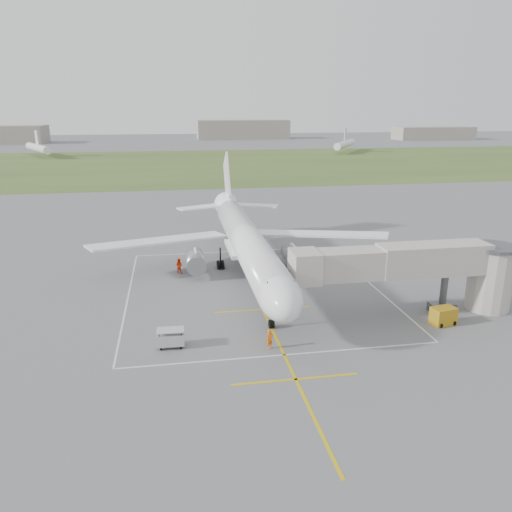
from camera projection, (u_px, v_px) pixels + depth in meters
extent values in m
plane|color=#5D5D60|center=(248.00, 278.00, 60.97)|extent=(700.00, 700.00, 0.00)
cube|color=#415424|center=(194.00, 164.00, 183.74)|extent=(700.00, 120.00, 0.02)
cube|color=gold|center=(255.00, 292.00, 56.24)|extent=(0.25, 60.00, 0.01)
cube|color=gold|center=(296.00, 379.00, 38.30)|extent=(10.00, 0.25, 0.01)
cube|color=gold|center=(263.00, 309.00, 51.52)|extent=(10.00, 0.25, 0.01)
cube|color=silver|center=(235.00, 251.00, 72.30)|extent=(28.00, 0.20, 0.01)
cube|color=silver|center=(284.00, 355.00, 42.08)|extent=(28.00, 0.20, 0.01)
cube|color=silver|center=(128.00, 297.00, 54.93)|extent=(0.20, 32.00, 0.01)
cube|color=silver|center=(369.00, 282.00, 59.45)|extent=(0.20, 32.00, 0.01)
cylinder|color=white|center=(248.00, 243.00, 59.68)|extent=(3.80, 36.00, 3.80)
ellipsoid|color=white|center=(280.00, 297.00, 42.68)|extent=(3.80, 7.22, 3.80)
cube|color=black|center=(282.00, 289.00, 41.53)|extent=(2.40, 1.60, 0.99)
cone|color=white|center=(228.00, 207.00, 78.93)|extent=(3.80, 6.00, 3.80)
cube|color=white|center=(318.00, 234.00, 67.29)|extent=(17.93, 11.24, 1.23)
cube|color=white|center=(160.00, 241.00, 63.89)|extent=(17.93, 11.24, 1.23)
cube|color=white|center=(244.00, 248.00, 62.96)|extent=(4.20, 8.00, 0.50)
cube|color=white|center=(227.00, 179.00, 78.36)|extent=(0.30, 7.89, 8.65)
cube|color=white|center=(229.00, 201.00, 77.14)|extent=(0.35, 5.00, 1.20)
cube|color=white|center=(254.00, 205.00, 79.26)|extent=(7.85, 5.03, 0.20)
cube|color=white|center=(201.00, 207.00, 77.91)|extent=(7.85, 5.03, 0.20)
cylinder|color=gray|center=(293.00, 255.00, 63.79)|extent=(2.30, 4.20, 2.30)
cube|color=white|center=(293.00, 250.00, 63.27)|extent=(0.25, 2.40, 1.20)
cylinder|color=gray|center=(195.00, 260.00, 61.78)|extent=(2.30, 4.20, 2.30)
cube|color=white|center=(195.00, 254.00, 61.27)|extent=(0.25, 2.40, 1.20)
cylinder|color=black|center=(271.00, 315.00, 46.90)|extent=(0.18, 0.18, 2.60)
cylinder|color=black|center=(270.00, 324.00, 47.14)|extent=(0.28, 0.80, 0.80)
cylinder|color=black|center=(273.00, 324.00, 47.18)|extent=(0.28, 0.80, 0.80)
cylinder|color=black|center=(264.00, 256.00, 65.29)|extent=(0.22, 0.22, 2.80)
cylinder|color=black|center=(263.00, 263.00, 65.17)|extent=(0.32, 0.96, 0.96)
cylinder|color=black|center=(267.00, 263.00, 65.26)|extent=(0.32, 0.96, 0.96)
cylinder|color=black|center=(262.00, 262.00, 65.83)|extent=(0.32, 0.96, 0.96)
cylinder|color=black|center=(266.00, 262.00, 65.93)|extent=(0.32, 0.96, 0.96)
cylinder|color=black|center=(220.00, 258.00, 64.35)|extent=(0.22, 0.22, 2.80)
cylinder|color=black|center=(219.00, 266.00, 64.24)|extent=(0.32, 0.96, 0.96)
cylinder|color=black|center=(223.00, 265.00, 64.33)|extent=(0.32, 0.96, 0.96)
cylinder|color=black|center=(218.00, 264.00, 64.90)|extent=(0.32, 0.96, 0.96)
cylinder|color=black|center=(222.00, 264.00, 64.99)|extent=(0.32, 0.96, 0.96)
cube|color=#A39E93|center=(349.00, 264.00, 47.87)|extent=(11.09, 2.90, 2.80)
cube|color=#A39E93|center=(433.00, 259.00, 49.24)|extent=(11.09, 3.10, 3.00)
cube|color=#A39E93|center=(305.00, 267.00, 47.16)|extent=(2.60, 3.40, 3.00)
cylinder|color=#4F5156|center=(444.00, 292.00, 50.52)|extent=(0.70, 0.70, 4.20)
cube|color=#4F5156|center=(442.00, 307.00, 51.00)|extent=(2.60, 1.40, 0.90)
cylinder|color=#A39E93|center=(490.00, 279.00, 51.02)|extent=(4.40, 4.40, 6.40)
cylinder|color=#4F5156|center=(494.00, 247.00, 50.04)|extent=(5.00, 5.00, 0.30)
cylinder|color=black|center=(433.00, 309.00, 50.86)|extent=(0.70, 0.30, 0.70)
cylinder|color=black|center=(451.00, 307.00, 51.19)|extent=(0.70, 0.30, 0.70)
cube|color=#AE8115|center=(443.00, 316.00, 47.85)|extent=(2.49, 1.86, 1.69)
cylinder|color=black|center=(440.00, 325.00, 47.20)|extent=(0.31, 0.53, 0.50)
cylinder|color=black|center=(454.00, 323.00, 47.73)|extent=(0.31, 0.53, 0.50)
cube|color=#B2B2B2|center=(171.00, 338.00, 43.29)|extent=(2.39, 1.49, 1.03)
cube|color=#B2B2B2|center=(170.00, 330.00, 43.06)|extent=(2.39, 1.49, 0.07)
cylinder|color=black|center=(159.00, 340.00, 42.59)|extent=(0.07, 0.07, 1.22)
cylinder|color=black|center=(181.00, 339.00, 42.83)|extent=(0.07, 0.07, 1.22)
cylinder|color=black|center=(160.00, 334.00, 43.65)|extent=(0.07, 0.07, 1.22)
cylinder|color=black|center=(182.00, 333.00, 43.89)|extent=(0.07, 0.07, 1.22)
cylinder|color=black|center=(161.00, 348.00, 42.87)|extent=(0.18, 0.38, 0.37)
cylinder|color=black|center=(181.00, 347.00, 43.09)|extent=(0.18, 0.38, 0.37)
cylinder|color=black|center=(162.00, 343.00, 43.85)|extent=(0.18, 0.38, 0.37)
cylinder|color=black|center=(181.00, 342.00, 44.06)|extent=(0.18, 0.38, 0.37)
imported|color=#FF6708|center=(270.00, 339.00, 42.96)|extent=(0.77, 0.67, 1.77)
imported|color=#FF3208|center=(179.00, 266.00, 62.61)|extent=(1.18, 1.09, 1.94)
cube|color=gray|center=(243.00, 129.00, 330.15)|extent=(60.00, 20.00, 12.00)
cube|color=gray|center=(433.00, 133.00, 321.78)|extent=(50.00, 18.00, 8.00)
cylinder|color=white|center=(38.00, 148.00, 210.32)|extent=(16.78, 30.21, 3.20)
cube|color=white|center=(36.00, 137.00, 209.03)|extent=(2.01, 3.73, 5.50)
cylinder|color=white|center=(345.00, 144.00, 231.81)|extent=(19.42, 28.97, 3.20)
cube|color=white|center=(345.00, 134.00, 230.52)|extent=(2.34, 3.57, 5.50)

